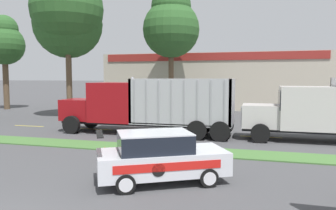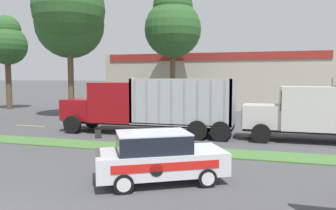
% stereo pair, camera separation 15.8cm
% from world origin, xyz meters
% --- Properties ---
extents(grass_verge, '(120.00, 1.80, 0.06)m').
position_xyz_m(grass_verge, '(0.00, 9.76, 0.03)').
color(grass_verge, '#477538').
rests_on(grass_verge, ground_plane).
extents(centre_line_2, '(2.40, 0.14, 0.01)m').
position_xyz_m(centre_line_2, '(-9.90, 14.67, 0.00)').
color(centre_line_2, yellow).
rests_on(centre_line_2, ground_plane).
extents(centre_line_3, '(2.40, 0.14, 0.01)m').
position_xyz_m(centre_line_3, '(-4.50, 14.67, 0.00)').
color(centre_line_3, yellow).
rests_on(centre_line_3, ground_plane).
extents(centre_line_4, '(2.40, 0.14, 0.01)m').
position_xyz_m(centre_line_4, '(0.90, 14.67, 0.00)').
color(centre_line_4, yellow).
rests_on(centre_line_4, ground_plane).
extents(centre_line_5, '(2.40, 0.14, 0.01)m').
position_xyz_m(centre_line_5, '(6.30, 14.67, 0.00)').
color(centre_line_5, yellow).
rests_on(centre_line_5, ground_plane).
extents(dump_truck_lead, '(11.00, 2.79, 3.54)m').
position_xyz_m(dump_truck_lead, '(-1.68, 13.90, 1.67)').
color(dump_truck_lead, black).
rests_on(dump_truck_lead, ground_plane).
extents(dump_truck_mid, '(11.06, 2.67, 3.66)m').
position_xyz_m(dump_truck_mid, '(9.87, 14.02, 1.62)').
color(dump_truck_mid, black).
rests_on(dump_truck_mid, ground_plane).
extents(rally_car, '(4.66, 3.72, 1.74)m').
position_xyz_m(rally_car, '(2.99, 5.06, 0.87)').
color(rally_car, silver).
rests_on(rally_car, ground_plane).
extents(traffic_cone, '(0.47, 0.47, 0.65)m').
position_xyz_m(traffic_cone, '(-0.01, 6.98, 0.32)').
color(traffic_cone, black).
rests_on(traffic_cone, ground_plane).
extents(store_building_backdrop, '(24.58, 12.10, 6.16)m').
position_xyz_m(store_building_backdrop, '(1.00, 35.43, 3.08)').
color(store_building_backdrop, '#BCB29E').
rests_on(store_building_backdrop, ground_plane).
extents(tree_behind_left, '(5.48, 5.48, 12.25)m').
position_xyz_m(tree_behind_left, '(-2.17, 25.67, 8.66)').
color(tree_behind_left, brown).
rests_on(tree_behind_left, ground_plane).
extents(tree_behind_centre, '(6.19, 6.19, 14.04)m').
position_xyz_m(tree_behind_centre, '(-9.86, 19.94, 10.00)').
color(tree_behind_centre, brown).
rests_on(tree_behind_centre, ground_plane).
extents(tree_behind_right, '(4.30, 4.30, 10.27)m').
position_xyz_m(tree_behind_right, '(-20.77, 24.73, 7.39)').
color(tree_behind_right, brown).
rests_on(tree_behind_right, ground_plane).
extents(tree_behind_far_right, '(6.07, 6.07, 12.81)m').
position_xyz_m(tree_behind_far_right, '(-10.31, 20.73, 8.85)').
color(tree_behind_far_right, brown).
rests_on(tree_behind_far_right, ground_plane).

